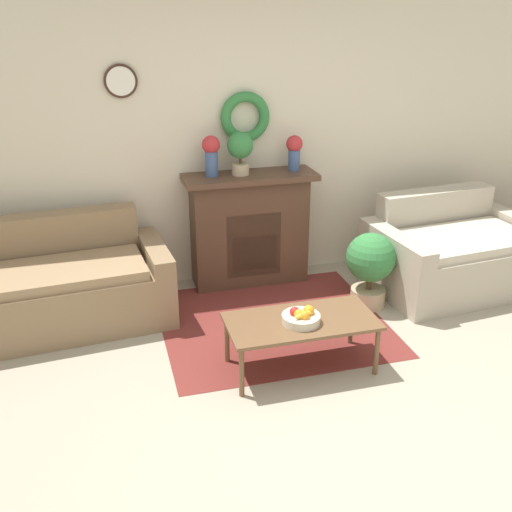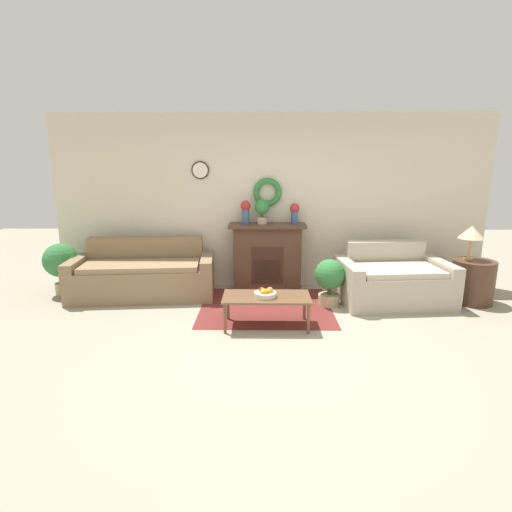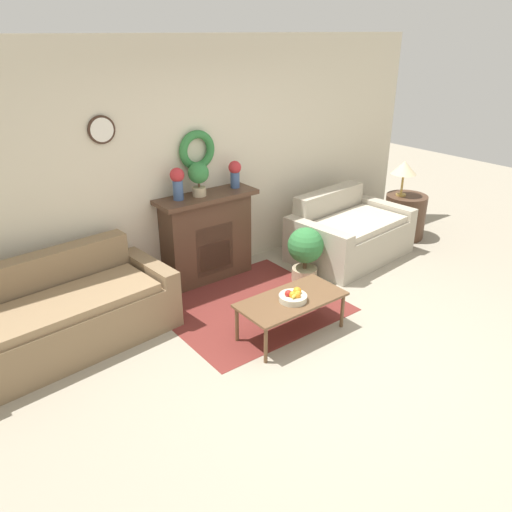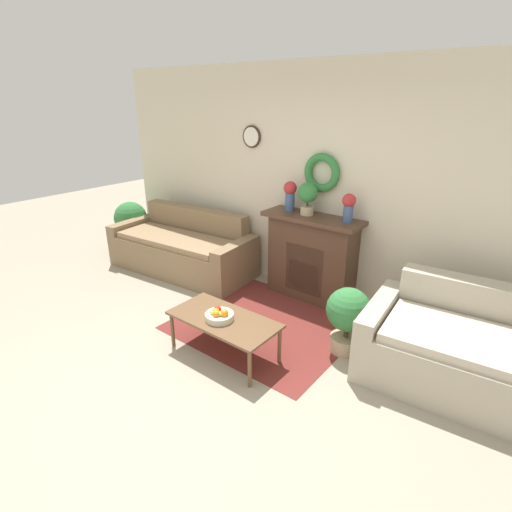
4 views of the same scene
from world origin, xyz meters
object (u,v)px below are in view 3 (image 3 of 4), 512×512
(fruit_bowl, at_px, (293,297))
(potted_plant_on_mantel, at_px, (199,176))
(side_table_by_loveseat, at_px, (405,216))
(fireplace, at_px, (207,237))
(coffee_table, at_px, (291,302))
(table_lamp, at_px, (404,168))
(vase_on_mantel_right, at_px, (235,172))
(potted_plant_floor_by_loveseat, at_px, (305,250))
(loveseat_right, at_px, (348,234))
(vase_on_mantel_left, at_px, (177,181))
(couch_left, at_px, (60,317))

(fruit_bowl, bearing_deg, potted_plant_on_mantel, 91.51)
(side_table_by_loveseat, distance_m, potted_plant_on_mantel, 3.22)
(fireplace, distance_m, side_table_by_loveseat, 3.00)
(coffee_table, height_order, table_lamp, table_lamp)
(fireplace, bearing_deg, vase_on_mantel_right, 0.77)
(potted_plant_floor_by_loveseat, bearing_deg, loveseat_right, 10.95)
(table_lamp, xyz_separation_m, vase_on_mantel_right, (-2.44, 0.55, 0.22))
(loveseat_right, distance_m, coffee_table, 2.05)
(fruit_bowl, relative_size, side_table_by_loveseat, 0.44)
(table_lamp, height_order, vase_on_mantel_left, vase_on_mantel_left)
(side_table_by_loveseat, bearing_deg, fruit_bowl, -162.03)
(loveseat_right, relative_size, potted_plant_on_mantel, 4.25)
(side_table_by_loveseat, relative_size, vase_on_mantel_left, 1.74)
(loveseat_right, xyz_separation_m, potted_plant_floor_by_loveseat, (-0.93, -0.18, 0.08))
(side_table_by_loveseat, height_order, potted_plant_on_mantel, potted_plant_on_mantel)
(fruit_bowl, height_order, potted_plant_floor_by_loveseat, potted_plant_floor_by_loveseat)
(fireplace, bearing_deg, couch_left, -168.39)
(fruit_bowl, distance_m, potted_plant_floor_by_loveseat, 1.21)
(fireplace, relative_size, fruit_bowl, 4.43)
(couch_left, relative_size, table_lamp, 4.40)
(couch_left, distance_m, potted_plant_floor_by_loveseat, 2.74)
(coffee_table, height_order, side_table_by_loveseat, side_table_by_loveseat)
(couch_left, height_order, coffee_table, couch_left)
(coffee_table, bearing_deg, table_lamp, 18.74)
(couch_left, distance_m, potted_plant_on_mantel, 2.05)
(fruit_bowl, bearing_deg, potted_plant_floor_by_loveseat, 41.82)
(table_lamp, bearing_deg, potted_plant_on_mantel, 169.69)
(coffee_table, distance_m, fruit_bowl, 0.09)
(couch_left, height_order, potted_plant_floor_by_loveseat, couch_left)
(loveseat_right, height_order, vase_on_mantel_left, vase_on_mantel_left)
(coffee_table, xyz_separation_m, vase_on_mantel_right, (0.44, 1.53, 0.87))
(vase_on_mantel_left, bearing_deg, side_table_by_loveseat, -10.62)
(coffee_table, relative_size, potted_plant_on_mantel, 2.81)
(fireplace, xyz_separation_m, couch_left, (-1.86, -0.38, -0.22))
(vase_on_mantel_right, relative_size, potted_plant_on_mantel, 0.84)
(fireplace, distance_m, loveseat_right, 1.90)
(vase_on_mantel_left, height_order, vase_on_mantel_right, vase_on_mantel_left)
(potted_plant_on_mantel, distance_m, potted_plant_floor_by_loveseat, 1.49)
(loveseat_right, height_order, coffee_table, loveseat_right)
(fireplace, relative_size, coffee_table, 1.12)
(fireplace, xyz_separation_m, loveseat_right, (1.79, -0.58, -0.22))
(loveseat_right, height_order, side_table_by_loveseat, loveseat_right)
(vase_on_mantel_right, xyz_separation_m, potted_plant_floor_by_loveseat, (0.44, -0.77, -0.83))
(coffee_table, height_order, vase_on_mantel_right, vase_on_mantel_right)
(couch_left, relative_size, side_table_by_loveseat, 3.49)
(couch_left, bearing_deg, vase_on_mantel_right, 4.55)
(table_lamp, xyz_separation_m, potted_plant_floor_by_loveseat, (-2.00, -0.21, -0.61))
(fireplace, relative_size, table_lamp, 2.44)
(couch_left, bearing_deg, vase_on_mantel_left, 9.17)
(couch_left, height_order, table_lamp, table_lamp)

